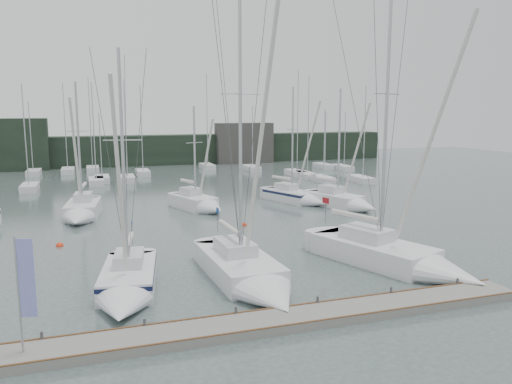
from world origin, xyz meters
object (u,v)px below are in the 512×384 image
sailboat_near_right (406,261)px  dock_banner (24,285)px  sailboat_near_left (126,287)px  sailboat_mid_b (81,213)px  sailboat_mid_d (299,197)px  buoy_c (60,246)px  buoy_b (244,225)px  sailboat_mid_c (201,204)px  sailboat_near_center (252,278)px  sailboat_mid_e (346,202)px

sailboat_near_right → dock_banner: bearing=172.8°
sailboat_near_left → sailboat_mid_b: sailboat_near_left is taller
sailboat_mid_d → buoy_c: size_ratio=23.53×
sailboat_near_left → sailboat_near_right: sailboat_near_right is taller
buoy_b → dock_banner: 23.74m
buoy_b → dock_banner: size_ratio=0.11×
buoy_b → dock_banner: dock_banner is taller
dock_banner → sailboat_mid_c: bearing=78.5°
sailboat_near_left → sailboat_near_center: (6.42, -0.76, 0.02)m
sailboat_near_right → sailboat_mid_d: 21.97m
sailboat_mid_c → sailboat_near_center: bearing=-115.8°
dock_banner → sailboat_near_center: bearing=38.3°
sailboat_mid_c → buoy_c: 14.92m
sailboat_near_center → buoy_b: 14.59m
buoy_b → sailboat_near_left: bearing=-127.6°
sailboat_mid_c → sailboat_mid_d: size_ratio=0.85×
sailboat_mid_c → buoy_b: (2.05, -7.01, -0.59)m
sailboat_near_center → sailboat_near_right: size_ratio=1.00×
sailboat_mid_b → buoy_c: 8.53m
sailboat_near_right → buoy_b: sailboat_near_right is taller
sailboat_mid_b → sailboat_mid_e: bearing=-0.2°
sailboat_mid_b → sailboat_mid_e: 24.17m
buoy_b → buoy_c: size_ratio=0.94×
sailboat_mid_b → buoy_b: (12.66, -6.47, -0.61)m
sailboat_mid_c → sailboat_mid_e: bearing=-35.0°
sailboat_mid_b → sailboat_mid_e: (24.01, -2.80, -0.02)m
sailboat_mid_b → sailboat_mid_d: 20.90m
sailboat_near_left → sailboat_mid_e: bearing=47.1°
sailboat_near_center → buoy_b: size_ratio=34.91×
sailboat_mid_d → dock_banner: size_ratio=2.76×
sailboat_near_right → sailboat_mid_b: sailboat_near_right is taller
buoy_b → sailboat_mid_d: bearing=43.3°
sailboat_near_left → sailboat_mid_c: bearing=76.9°
sailboat_near_left → sailboat_mid_e: size_ratio=1.09×
sailboat_near_left → sailboat_mid_c: size_ratio=1.27×
sailboat_near_left → sailboat_mid_d: (18.44, 21.03, 0.02)m
sailboat_mid_d → buoy_c: sailboat_mid_d is taller
buoy_c → dock_banner: dock_banner is taller
sailboat_near_left → buoy_b: (10.24, 13.31, -0.55)m
sailboat_near_right → dock_banner: 20.47m
sailboat_mid_e → dock_banner: size_ratio=2.71×
sailboat_near_right → sailboat_near_left: bearing=156.5°
buoy_b → dock_banner: bearing=-127.0°
sailboat_mid_c → sailboat_mid_e: (13.39, -3.34, 0.00)m
sailboat_near_right → buoy_c: sailboat_near_right is taller
sailboat_mid_e → buoy_c: (-25.32, -5.60, -0.59)m
sailboat_mid_e → buoy_b: size_ratio=24.42×
sailboat_near_left → sailboat_mid_e: (21.59, 16.97, 0.04)m
sailboat_near_left → sailboat_near_right: bearing=6.0°
sailboat_mid_b → buoy_c: (-1.31, -8.40, -0.61)m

